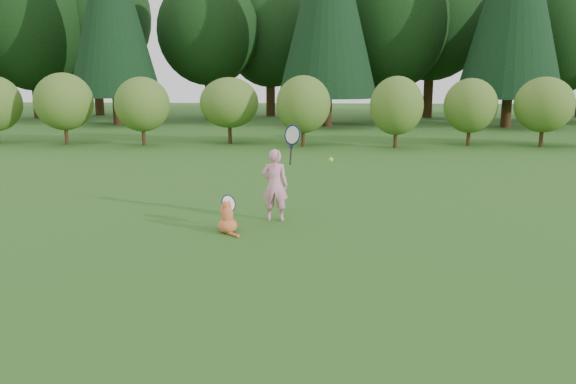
# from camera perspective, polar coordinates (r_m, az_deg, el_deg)

# --- Properties ---
(ground) EXTENTS (100.00, 100.00, 0.00)m
(ground) POSITION_cam_1_polar(r_m,az_deg,el_deg) (8.52, -1.74, -5.67)
(ground) COLOR #214C15
(ground) RESTS_ON ground
(shrub_row) EXTENTS (28.00, 3.00, 2.80)m
(shrub_row) POSITION_cam_1_polar(r_m,az_deg,el_deg) (21.14, 1.87, 8.47)
(shrub_row) COLOR #446720
(shrub_row) RESTS_ON ground
(child) EXTENTS (0.73, 0.45, 1.93)m
(child) POSITION_cam_1_polar(r_m,az_deg,el_deg) (9.99, -1.29, 0.89)
(child) COLOR pink
(child) RESTS_ON ground
(cat) EXTENTS (0.50, 0.85, 0.72)m
(cat) POSITION_cam_1_polar(r_m,az_deg,el_deg) (9.35, -6.19, -2.39)
(cat) COLOR #CD5227
(cat) RESTS_ON ground
(tennis_ball) EXTENTS (0.08, 0.08, 0.08)m
(tennis_ball) POSITION_cam_1_polar(r_m,az_deg,el_deg) (9.24, 4.38, 3.30)
(tennis_ball) COLOR #ABD819
(tennis_ball) RESTS_ON ground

